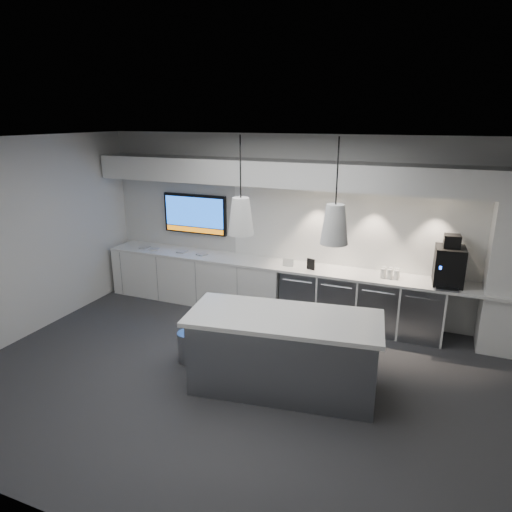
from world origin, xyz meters
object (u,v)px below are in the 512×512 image
at_px(island, 283,352).
at_px(coffee_machine, 449,264).
at_px(wall_tv, 195,214).
at_px(bin, 189,347).

distance_m(island, coffee_machine, 2.89).
relative_size(island, coffee_machine, 3.27).
distance_m(wall_tv, island, 3.65).
xyz_separation_m(island, coffee_machine, (1.79, 2.15, 0.71)).
bearing_deg(bin, coffee_machine, 31.90).
distance_m(island, bin, 1.46).
distance_m(wall_tv, bin, 2.85).
bearing_deg(wall_tv, island, -43.26).
xyz_separation_m(wall_tv, coffee_machine, (4.34, -0.25, -0.35)).
bearing_deg(island, wall_tv, 128.71).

